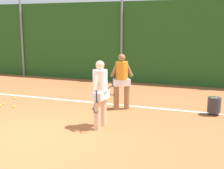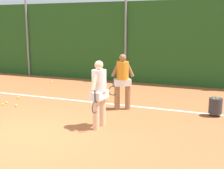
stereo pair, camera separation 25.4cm
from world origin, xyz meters
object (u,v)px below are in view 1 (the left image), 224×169
(ball_hopper, at_px, (214,105))
(tennis_ball_4, at_px, (1,105))
(tennis_ball_2, at_px, (48,83))
(tennis_ball_7, at_px, (106,100))
(tennis_ball_5, at_px, (15,98))
(tennis_ball_6, at_px, (14,106))
(tennis_ball_3, at_px, (94,111))
(player_foreground_near, at_px, (100,91))
(player_midcourt, at_px, (122,79))
(tennis_ball_1, at_px, (4,103))

(ball_hopper, relative_size, tennis_ball_4, 7.78)
(tennis_ball_2, height_order, tennis_ball_4, same)
(tennis_ball_4, bearing_deg, tennis_ball_2, 99.13)
(tennis_ball_7, bearing_deg, tennis_ball_4, -149.41)
(tennis_ball_5, relative_size, tennis_ball_6, 1.00)
(tennis_ball_2, distance_m, tennis_ball_5, 2.82)
(tennis_ball_3, distance_m, tennis_ball_5, 3.18)
(tennis_ball_7, bearing_deg, ball_hopper, -7.64)
(player_foreground_near, height_order, tennis_ball_4, player_foreground_near)
(player_midcourt, relative_size, tennis_ball_2, 24.83)
(tennis_ball_4, height_order, tennis_ball_6, same)
(tennis_ball_5, height_order, tennis_ball_6, same)
(tennis_ball_5, bearing_deg, player_midcourt, 0.30)
(ball_hopper, distance_m, tennis_ball_4, 6.32)
(tennis_ball_2, bearing_deg, tennis_ball_7, -30.23)
(player_foreground_near, height_order, tennis_ball_3, player_foreground_near)
(tennis_ball_4, bearing_deg, tennis_ball_7, 30.59)
(player_foreground_near, height_order, player_midcourt, same)
(ball_hopper, height_order, tennis_ball_2, ball_hopper)
(player_foreground_near, xyz_separation_m, tennis_ball_4, (-3.61, 0.78, -0.88))
(player_midcourt, xyz_separation_m, tennis_ball_6, (-3.12, -0.91, -0.88))
(ball_hopper, distance_m, tennis_ball_5, 6.36)
(player_midcourt, height_order, tennis_ball_4, player_midcourt)
(player_foreground_near, bearing_deg, ball_hopper, 133.74)
(tennis_ball_2, distance_m, tennis_ball_7, 3.98)
(player_foreground_near, xyz_separation_m, ball_hopper, (2.58, 2.02, -0.63))
(tennis_ball_2, xyz_separation_m, tennis_ball_5, (0.44, -2.78, 0.00))
(ball_hopper, xyz_separation_m, tennis_ball_3, (-3.22, -0.89, -0.26))
(tennis_ball_2, height_order, tennis_ball_7, same)
(tennis_ball_5, bearing_deg, tennis_ball_1, -81.68)
(tennis_ball_2, bearing_deg, tennis_ball_1, -81.16)
(tennis_ball_2, relative_size, tennis_ball_3, 1.00)
(tennis_ball_3, height_order, tennis_ball_6, same)
(player_foreground_near, bearing_deg, tennis_ball_6, -98.64)
(tennis_ball_4, height_order, tennis_ball_5, same)
(player_foreground_near, height_order, tennis_ball_5, player_foreground_near)
(tennis_ball_2, height_order, tennis_ball_5, same)
(ball_hopper, xyz_separation_m, tennis_ball_1, (-6.25, -1.01, -0.26))
(player_midcourt, relative_size, tennis_ball_4, 24.83)
(tennis_ball_6, bearing_deg, tennis_ball_2, 106.35)
(player_midcourt, height_order, tennis_ball_2, player_midcourt)
(player_midcourt, height_order, tennis_ball_5, player_midcourt)
(tennis_ball_6, distance_m, tennis_ball_7, 2.89)
(tennis_ball_3, relative_size, tennis_ball_6, 1.00)
(player_foreground_near, distance_m, tennis_ball_3, 1.57)
(ball_hopper, distance_m, tennis_ball_2, 7.22)
(player_midcourt, relative_size, tennis_ball_6, 24.83)
(tennis_ball_1, relative_size, tennis_ball_4, 1.00)
(tennis_ball_7, bearing_deg, tennis_ball_3, -84.52)
(player_foreground_near, bearing_deg, player_midcourt, -173.94)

